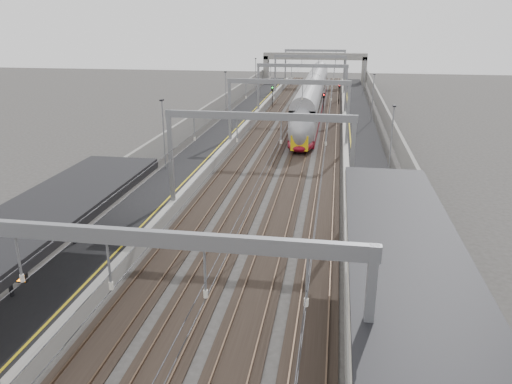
% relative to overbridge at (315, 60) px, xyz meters
% --- Properties ---
extents(platform_left, '(4.00, 120.00, 1.00)m').
position_rel_overbridge_xyz_m(platform_left, '(-8.00, -55.00, -4.81)').
color(platform_left, black).
rests_on(platform_left, ground).
extents(platform_right, '(4.00, 120.00, 1.00)m').
position_rel_overbridge_xyz_m(platform_right, '(8.00, -55.00, -4.81)').
color(platform_right, black).
rests_on(platform_right, ground).
extents(tracks, '(11.40, 140.00, 0.20)m').
position_rel_overbridge_xyz_m(tracks, '(0.00, -55.00, -5.26)').
color(tracks, black).
rests_on(tracks, ground).
extents(overhead_line, '(13.00, 140.00, 6.60)m').
position_rel_overbridge_xyz_m(overhead_line, '(0.00, -48.38, 0.83)').
color(overhead_line, gray).
rests_on(overhead_line, platform_left).
extents(canopy_right, '(4.40, 30.00, 4.24)m').
position_rel_overbridge_xyz_m(canopy_right, '(8.03, -97.01, -0.22)').
color(canopy_right, black).
rests_on(canopy_right, platform_right).
extents(overbridge, '(22.00, 2.20, 6.90)m').
position_rel_overbridge_xyz_m(overbridge, '(0.00, 0.00, 0.00)').
color(overbridge, gray).
rests_on(overbridge, ground).
extents(wall_left, '(0.30, 120.00, 3.20)m').
position_rel_overbridge_xyz_m(wall_left, '(-11.20, -55.00, -3.71)').
color(wall_left, gray).
rests_on(wall_left, ground).
extents(wall_right, '(0.30, 120.00, 3.20)m').
position_rel_overbridge_xyz_m(wall_right, '(11.20, -55.00, -3.71)').
color(wall_right, gray).
rests_on(wall_right, ground).
extents(train, '(2.91, 53.00, 4.59)m').
position_rel_overbridge_xyz_m(train, '(1.50, -35.70, -3.07)').
color(train, maroon).
rests_on(train, ground).
extents(signal_green, '(0.32, 0.32, 3.48)m').
position_rel_overbridge_xyz_m(signal_green, '(-5.20, -30.39, -2.89)').
color(signal_green, black).
rests_on(signal_green, ground).
extents(signal_red_near, '(0.32, 0.32, 3.48)m').
position_rel_overbridge_xyz_m(signal_red_near, '(3.20, -37.29, -2.89)').
color(signal_red_near, black).
rests_on(signal_red_near, ground).
extents(signal_red_far, '(0.32, 0.32, 3.48)m').
position_rel_overbridge_xyz_m(signal_red_far, '(5.40, -25.61, -2.89)').
color(signal_red_far, black).
rests_on(signal_red_far, ground).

